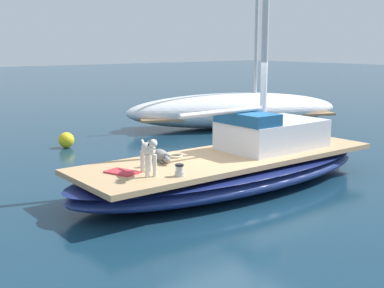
{
  "coord_description": "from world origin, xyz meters",
  "views": [
    {
      "loc": [
        7.46,
        -6.83,
        2.87
      ],
      "look_at": [
        0.0,
        -1.0,
        1.01
      ],
      "focal_mm": 47.63,
      "sensor_mm": 36.0,
      "label": 1
    }
  ],
  "objects_px": {
    "dog_white": "(149,151)",
    "mooring_buoy": "(66,140)",
    "sailboat_main": "(231,171)",
    "deck_winch": "(179,171)",
    "deck_towel": "(122,172)",
    "dog_grey": "(161,156)",
    "moored_boat_port_side": "(234,110)",
    "coiled_rope": "(175,156)"
  },
  "relations": [
    {
      "from": "coiled_rope",
      "to": "mooring_buoy",
      "type": "distance_m",
      "value": 5.26
    },
    {
      "from": "coiled_rope",
      "to": "mooring_buoy",
      "type": "bearing_deg",
      "value": 179.63
    },
    {
      "from": "deck_winch",
      "to": "dog_grey",
      "type": "bearing_deg",
      "value": 160.39
    },
    {
      "from": "mooring_buoy",
      "to": "moored_boat_port_side",
      "type": "bearing_deg",
      "value": 88.31
    },
    {
      "from": "deck_towel",
      "to": "moored_boat_port_side",
      "type": "relative_size",
      "value": 0.07
    },
    {
      "from": "sailboat_main",
      "to": "deck_towel",
      "type": "distance_m",
      "value": 2.51
    },
    {
      "from": "sailboat_main",
      "to": "moored_boat_port_side",
      "type": "xyz_separation_m",
      "value": [
        -5.63,
        5.27,
        0.28
      ]
    },
    {
      "from": "deck_towel",
      "to": "dog_white",
      "type": "bearing_deg",
      "value": 36.79
    },
    {
      "from": "dog_grey",
      "to": "deck_towel",
      "type": "distance_m",
      "value": 1.11
    },
    {
      "from": "sailboat_main",
      "to": "deck_winch",
      "type": "xyz_separation_m",
      "value": [
        0.71,
        -1.83,
        0.42
      ]
    },
    {
      "from": "deck_towel",
      "to": "moored_boat_port_side",
      "type": "xyz_separation_m",
      "value": [
        -5.54,
        7.75,
        -0.06
      ]
    },
    {
      "from": "mooring_buoy",
      "to": "sailboat_main",
      "type": "bearing_deg",
      "value": 9.35
    },
    {
      "from": "dog_grey",
      "to": "deck_winch",
      "type": "bearing_deg",
      "value": -19.61
    },
    {
      "from": "coiled_rope",
      "to": "mooring_buoy",
      "type": "relative_size",
      "value": 0.74
    },
    {
      "from": "deck_winch",
      "to": "mooring_buoy",
      "type": "xyz_separation_m",
      "value": [
        -6.52,
        0.87,
        -0.54
      ]
    },
    {
      "from": "deck_towel",
      "to": "moored_boat_port_side",
      "type": "distance_m",
      "value": 9.53
    },
    {
      "from": "deck_winch",
      "to": "coiled_rope",
      "type": "xyz_separation_m",
      "value": [
        -1.28,
        0.83,
        -0.08
      ]
    },
    {
      "from": "sailboat_main",
      "to": "mooring_buoy",
      "type": "xyz_separation_m",
      "value": [
        -5.81,
        -0.96,
        -0.12
      ]
    },
    {
      "from": "dog_grey",
      "to": "moored_boat_port_side",
      "type": "relative_size",
      "value": 0.12
    },
    {
      "from": "dog_grey",
      "to": "coiled_rope",
      "type": "distance_m",
      "value": 0.47
    },
    {
      "from": "dog_white",
      "to": "moored_boat_port_side",
      "type": "height_order",
      "value": "moored_boat_port_side"
    },
    {
      "from": "deck_winch",
      "to": "deck_towel",
      "type": "distance_m",
      "value": 1.04
    },
    {
      "from": "coiled_rope",
      "to": "deck_towel",
      "type": "height_order",
      "value": "coiled_rope"
    },
    {
      "from": "dog_grey",
      "to": "deck_winch",
      "type": "distance_m",
      "value": 1.2
    },
    {
      "from": "sailboat_main",
      "to": "coiled_rope",
      "type": "distance_m",
      "value": 1.19
    },
    {
      "from": "sailboat_main",
      "to": "dog_grey",
      "type": "bearing_deg",
      "value": -106.39
    },
    {
      "from": "sailboat_main",
      "to": "mooring_buoy",
      "type": "bearing_deg",
      "value": -170.65
    },
    {
      "from": "dog_white",
      "to": "coiled_rope",
      "type": "height_order",
      "value": "dog_white"
    },
    {
      "from": "moored_boat_port_side",
      "to": "deck_winch",
      "type": "bearing_deg",
      "value": -48.22
    },
    {
      "from": "coiled_rope",
      "to": "deck_towel",
      "type": "relative_size",
      "value": 0.58
    },
    {
      "from": "coiled_rope",
      "to": "moored_boat_port_side",
      "type": "height_order",
      "value": "moored_boat_port_side"
    },
    {
      "from": "sailboat_main",
      "to": "coiled_rope",
      "type": "height_order",
      "value": "coiled_rope"
    },
    {
      "from": "sailboat_main",
      "to": "dog_grey",
      "type": "distance_m",
      "value": 1.55
    },
    {
      "from": "deck_towel",
      "to": "moored_boat_port_side",
      "type": "bearing_deg",
      "value": 125.57
    },
    {
      "from": "dog_white",
      "to": "deck_winch",
      "type": "distance_m",
      "value": 0.62
    },
    {
      "from": "deck_towel",
      "to": "mooring_buoy",
      "type": "relative_size",
      "value": 1.27
    },
    {
      "from": "dog_grey",
      "to": "sailboat_main",
      "type": "bearing_deg",
      "value": 73.61
    },
    {
      "from": "dog_grey",
      "to": "moored_boat_port_side",
      "type": "distance_m",
      "value": 8.48
    },
    {
      "from": "sailboat_main",
      "to": "dog_grey",
      "type": "height_order",
      "value": "dog_grey"
    },
    {
      "from": "moored_boat_port_side",
      "to": "coiled_rope",
      "type": "bearing_deg",
      "value": -51.04
    },
    {
      "from": "dog_white",
      "to": "mooring_buoy",
      "type": "xyz_separation_m",
      "value": [
        -6.13,
        1.22,
        -0.86
      ]
    },
    {
      "from": "dog_white",
      "to": "moored_boat_port_side",
      "type": "relative_size",
      "value": 0.11
    }
  ]
}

